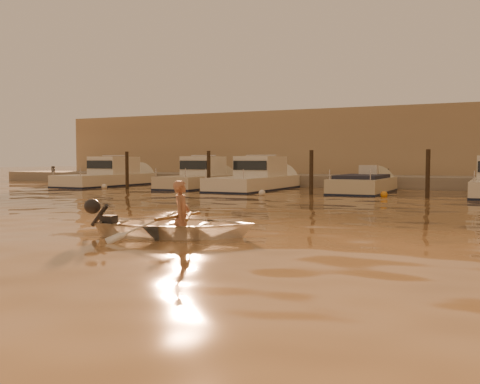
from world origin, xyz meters
The scene contains 20 objects.
ground_plane centered at (0.00, 0.00, 0.00)m, with size 160.00×160.00×0.00m, color brown.
dinghy centered at (1.44, -0.01, 0.21)m, with size 2.30×3.22×0.67m, color white.
person centered at (1.53, 0.02, 0.43)m, with size 0.53×0.35×1.45m, color #9B664D.
outboard_motor centered at (0.00, -0.45, 0.28)m, with size 0.90×0.40×0.70m, color black, non-canonical shape.
oar_port centered at (1.67, 0.06, 0.42)m, with size 0.06×0.06×2.10m, color brown.
oar_starboard centered at (1.48, 0.00, 0.42)m, with size 0.06×0.06×2.10m, color brown.
moored_boat_0 centered at (-13.70, 16.00, 0.62)m, with size 2.44×7.71×1.75m, color silver, non-canonical shape.
moored_boat_1 centered at (-7.38, 16.00, 0.62)m, with size 2.19×6.54×1.75m, color beige, non-canonical shape.
moored_boat_2 centered at (-3.96, 16.00, 0.62)m, with size 2.43×8.08×1.75m, color white, non-canonical shape.
moored_boat_3 centered at (1.67, 16.00, 0.22)m, with size 2.21×6.32×0.95m, color beige, non-canonical shape.
piling_0 centered at (-10.50, 13.80, 0.90)m, with size 0.18×0.18×2.20m, color #2D2319.
piling_1 centered at (-5.50, 13.80, 0.90)m, with size 0.18×0.18×2.20m, color #2D2319.
piling_2 centered at (-0.20, 13.80, 0.90)m, with size 0.18×0.18×2.20m, color #2D2319.
piling_3 centered at (4.80, 13.80, 0.90)m, with size 0.18×0.18×2.20m, color #2D2319.
fender_a centered at (-11.81, 13.50, 0.10)m, with size 0.30×0.30×0.30m, color silver.
fender_b centered at (-7.35, 13.86, 0.10)m, with size 0.30×0.30×0.30m, color #DB5619.
fender_c centered at (-1.94, 12.24, 0.10)m, with size 0.30×0.30×0.30m, color silver.
fender_d centered at (3.10, 13.50, 0.10)m, with size 0.30×0.30×0.30m, color orange.
quay centered at (0.00, 21.50, 0.15)m, with size 52.00×4.00×1.00m, color gray.
waterfront_building centered at (0.00, 27.00, 2.40)m, with size 46.00×7.00×4.80m, color #9E8466.
Camera 1 is at (7.38, -9.33, 1.59)m, focal length 40.00 mm.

